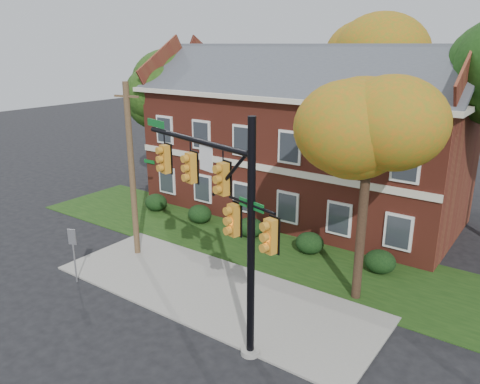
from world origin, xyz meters
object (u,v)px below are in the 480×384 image
Objects in this scene: apartment_building at (301,129)px; hedge_right at (310,243)px; traffic_signal at (222,204)px; hedge_center at (250,227)px; sign_post at (73,247)px; tree_left_rear at (166,92)px; tree_far_rear at (377,58)px; hedge_far_left at (156,202)px; hedge_left at (200,214)px; tree_near_right at (374,135)px; hedge_far_right at (380,262)px; utility_pole at (132,171)px.

apartment_building is 7.73m from hedge_right.
apartment_building is 2.40× the size of traffic_signal.
sign_post is (-3.25, -8.45, 1.13)m from hedge_center.
tree_left_rear is 14.40m from tree_far_rear.
hedge_right is at bearing 0.00° from hedge_far_left.
hedge_left is 0.12× the size of tree_far_rear.
tree_far_rear reaches higher than tree_left_rear.
tree_far_rear is at bearing 99.36° from hedge_right.
hedge_center is 1.00× the size of hedge_right.
tree_near_right reaches higher than sign_post.
tree_left_rear is at bearing 166.11° from hedge_far_right.
hedge_left is 3.50m from hedge_center.
hedge_far_left is 14.00m from hedge_far_right.
hedge_far_left is 0.16× the size of tree_left_rear.
hedge_far_left and hedge_left have the same top height.
traffic_signal reaches higher than hedge_far_right.
hedge_far_left is 0.57× the size of sign_post.
hedge_center is 0.16× the size of tree_near_right.
hedge_left is 0.17× the size of utility_pole.
tree_near_right is at bearing 73.15° from traffic_signal.
hedge_far_left is at bearing 180.00° from hedge_center.
hedge_far_left is 3.50m from hedge_left.
apartment_building reaches higher than utility_pole.
sign_post is at bearing -66.07° from hedge_far_left.
tree_left_rear is at bearing 153.85° from traffic_signal.
hedge_center is 0.17× the size of utility_pole.
tree_far_rear reaches higher than hedge_far_right.
apartment_building is 10.76m from utility_pole.
hedge_center is at bearing 45.79° from utility_pole.
sign_post is (-3.25, -13.70, -3.33)m from apartment_building.
tree_left_rear is at bearing 157.64° from tree_near_right.
tree_far_rear reaches higher than traffic_signal.
hedge_left is 8.53m from sign_post.
hedge_left and hedge_center have the same top height.
hedge_left and hedge_far_right have the same top height.
apartment_building is 14.47m from sign_post.
tree_left_rear reaches higher than traffic_signal.
tree_left_rear is 15.02m from sign_post.
hedge_right is (7.00, 0.00, 0.00)m from hedge_left.
hedge_right is at bearing 29.94° from sign_post.
tree_near_right is at bearing -69.73° from tree_far_rear.
apartment_building is 9.82m from hedge_far_left.
hedge_right is 3.50m from hedge_far_right.
sign_post is at bearing -62.76° from tree_left_rear.
sign_post is (-4.59, -21.54, -7.18)m from tree_far_rear.
apartment_building is 2.19× the size of tree_near_right.
apartment_building is 9.82m from hedge_far_right.
apartment_building is 13.43× the size of hedge_right.
tree_far_rear is 23.17m from sign_post.
apartment_building reaches higher than tree_near_right.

